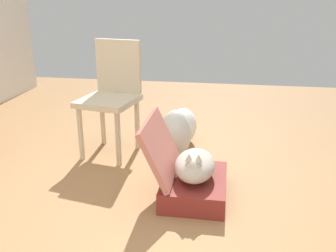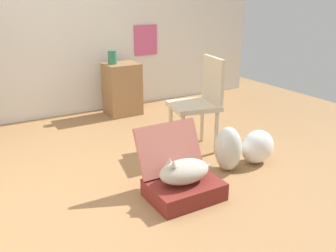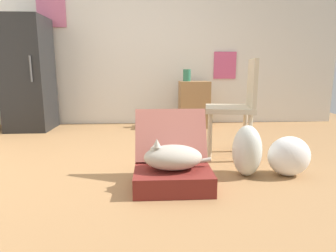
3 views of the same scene
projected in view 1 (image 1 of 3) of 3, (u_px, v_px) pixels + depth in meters
ground_plane at (112, 209)px, 2.52m from camera, size 7.68×7.68×0.00m
suitcase_base at (194, 187)px, 2.67m from camera, size 0.58×0.44×0.15m
suitcase_lid at (161, 148)px, 2.61m from camera, size 0.58×0.22×0.42m
cat at (195, 165)px, 2.60m from camera, size 0.52×0.28×0.23m
plastic_bag_white at (175, 134)px, 3.25m from camera, size 0.24×0.28×0.43m
plastic_bag_clear at (183, 126)px, 3.60m from camera, size 0.36×0.26×0.34m
chair at (112, 93)px, 3.29m from camera, size 0.55×0.53×0.99m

